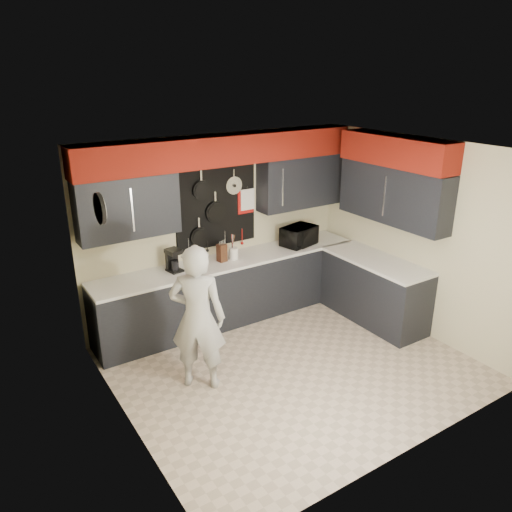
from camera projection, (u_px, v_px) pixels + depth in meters
ground at (292, 366)px, 6.07m from camera, size 4.00×4.00×0.00m
back_wall_assembly at (224, 179)px, 6.62m from camera, size 4.00×0.36×2.60m
right_wall_assembly at (397, 186)px, 6.52m from camera, size 0.36×3.50×2.60m
left_wall_assembly at (121, 307)px, 4.60m from camera, size 0.05×3.50×2.60m
base_cabinets at (272, 290)px, 7.04m from camera, size 3.95×2.20×0.92m
microwave at (299, 236)px, 7.38m from camera, size 0.59×0.47×0.29m
knife_block at (222, 253)px, 6.77m from camera, size 0.12×0.12×0.24m
utensil_crock at (234, 253)px, 6.87m from camera, size 0.12×0.12×0.16m
coffee_maker at (173, 259)px, 6.44m from camera, size 0.20×0.23×0.30m
person at (198, 318)px, 5.43m from camera, size 0.73×0.70×1.69m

